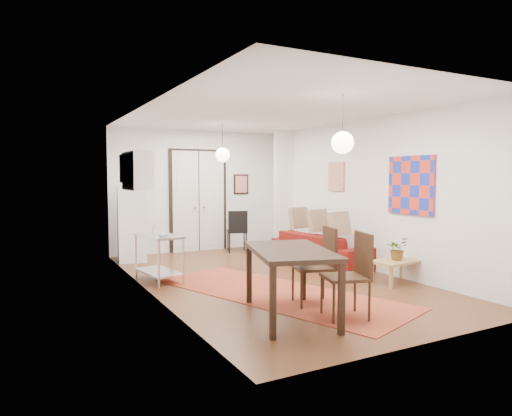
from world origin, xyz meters
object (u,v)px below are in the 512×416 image
dining_table (290,256)px  dining_chair_near (309,258)px  sofa (322,249)px  kitchen_counter (159,252)px  fridge (132,224)px  dining_chair_far (340,267)px  black_side_chair (235,227)px  coffee_table (397,263)px

dining_table → dining_chair_near: bearing=37.6°
sofa → kitchen_counter: bearing=80.2°
fridge → dining_chair_far: 5.29m
kitchen_counter → dining_chair_far: (1.51, -3.01, 0.14)m
black_side_chair → dining_chair_near: bearing=96.5°
dining_table → dining_chair_far: bearing=-21.6°
dining_chair_near → black_side_chair: bearing=-175.5°
sofa → black_side_chair: 2.50m
dining_chair_far → black_side_chair: dining_chair_far is taller
coffee_table → dining_chair_far: (-1.99, -0.98, 0.29)m
coffee_table → dining_chair_near: size_ratio=0.86×
dining_table → sofa: bearing=47.7°
coffee_table → dining_chair_far: dining_chair_far is taller
dining_chair_near → coffee_table: bearing=114.9°
sofa → dining_table: size_ratio=1.25×
kitchen_counter → dining_table: dining_table is taller
dining_table → kitchen_counter: bearing=108.2°
coffee_table → fridge: 5.40m
fridge → dining_table: size_ratio=0.89×
kitchen_counter → dining_chair_far: size_ratio=1.02×
coffee_table → dining_table: bearing=-163.9°
dining_chair_near → sofa: bearing=157.1°
sofa → dining_table: (-2.43, -2.67, 0.46)m
fridge → coffee_table: bearing=-41.4°
kitchen_counter → fridge: fridge is taller
dining_table → dining_chair_far: dining_chair_far is taller
dining_chair_near → dining_table: bearing=-35.6°
dining_table → coffee_table: bearing=16.1°
dining_table → dining_chair_far: (0.60, -0.24, -0.15)m
fridge → dining_table: 4.92m
kitchen_counter → dining_chair_near: bearing=-64.8°
sofa → dining_chair_near: bearing=132.3°
coffee_table → black_side_chair: size_ratio=0.95×
black_side_chair → fridge: bearing=22.9°
dining_chair_far → black_side_chair: bearing=-173.9°
kitchen_counter → coffee_table: bearing=-38.1°
coffee_table → kitchen_counter: size_ratio=0.85×
sofa → kitchen_counter: (-3.35, 0.10, 0.17)m
sofa → black_side_chair: black_side_chair is taller
coffee_table → fridge: size_ratio=0.59×
kitchen_counter → dining_chair_far: bearing=-71.3°
kitchen_counter → dining_table: bearing=-79.8°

